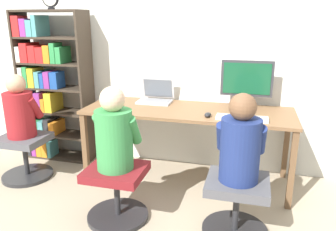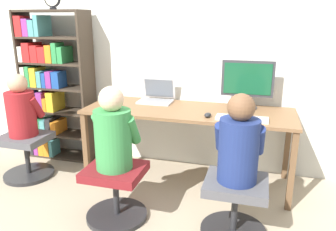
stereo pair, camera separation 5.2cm
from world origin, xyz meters
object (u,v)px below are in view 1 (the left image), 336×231
object	(u,v)px
office_chair_left	(236,204)
office_chair_side	(25,154)
laptop	(156,97)
bookshelf	(47,87)
office_chair_right	(117,190)
person_at_monitor	(240,143)
person_near_shelf	(19,110)
person_at_laptop	(114,133)
keyboard	(242,118)
desktop_monitor	(246,83)

from	to	relation	value
office_chair_left	office_chair_side	world-z (taller)	same
laptop	bookshelf	xyz separation A→B (m)	(-1.26, -0.05, 0.05)
office_chair_right	bookshelf	size ratio (longest dim) A/B	0.30
bookshelf	office_chair_side	world-z (taller)	bookshelf
office_chair_left	person_at_monitor	world-z (taller)	person_at_monitor
office_chair_left	person_at_monitor	size ratio (longest dim) A/B	0.77
person_near_shelf	office_chair_left	bearing A→B (deg)	-10.42
laptop	office_chair_left	distance (m)	1.45
office_chair_left	person_at_laptop	size ratio (longest dim) A/B	0.76
keyboard	person_at_monitor	distance (m)	0.57
desktop_monitor	office_chair_right	world-z (taller)	desktop_monitor
person_at_monitor	laptop	bearing A→B (deg)	133.47
desktop_monitor	person_at_monitor	world-z (taller)	desktop_monitor
office_chair_right	person_at_laptop	xyz separation A→B (m)	(0.00, 0.00, 0.49)
person_near_shelf	bookshelf	bearing A→B (deg)	94.47
desktop_monitor	person_at_laptop	bearing A→B (deg)	-132.77
office_chair_right	laptop	bearing A→B (deg)	88.83
person_at_laptop	bookshelf	xyz separation A→B (m)	(-1.24, 0.97, 0.10)
office_chair_left	bookshelf	world-z (taller)	bookshelf
desktop_monitor	office_chair_side	world-z (taller)	desktop_monitor
office_chair_right	person_near_shelf	distance (m)	1.36
desktop_monitor	bookshelf	world-z (taller)	bookshelf
office_chair_side	person_near_shelf	world-z (taller)	person_near_shelf
person_near_shelf	person_at_laptop	bearing A→B (deg)	-19.95
person_near_shelf	person_at_monitor	bearing A→B (deg)	-10.31
desktop_monitor	office_chair_right	bearing A→B (deg)	-132.64
office_chair_side	person_at_monitor	bearing A→B (deg)	-10.19
office_chair_right	bookshelf	distance (m)	1.68
person_at_laptop	office_chair_side	world-z (taller)	person_at_laptop
office_chair_right	bookshelf	xyz separation A→B (m)	(-1.24, 0.98, 0.59)
laptop	person_near_shelf	bearing A→B (deg)	-154.34
office_chair_right	person_near_shelf	bearing A→B (deg)	159.85
keyboard	office_chair_left	xyz separation A→B (m)	(0.02, -0.57, -0.50)
person_at_laptop	person_near_shelf	size ratio (longest dim) A/B	1.05
person_at_laptop	office_chair_side	distance (m)	1.36
laptop	office_chair_left	size ratio (longest dim) A/B	0.70
keyboard	person_near_shelf	xyz separation A→B (m)	(-2.12, -0.18, -0.03)
person_at_laptop	bookshelf	distance (m)	1.58
bookshelf	office_chair_side	bearing A→B (deg)	-85.57
bookshelf	person_near_shelf	distance (m)	0.55
office_chair_left	bookshelf	xyz separation A→B (m)	(-2.18, 0.93, 0.59)
office_chair_right	bookshelf	world-z (taller)	bookshelf
desktop_monitor	office_chair_right	xyz separation A→B (m)	(-0.94, -1.02, -0.73)
desktop_monitor	person_at_laptop	xyz separation A→B (m)	(-0.94, -1.01, -0.24)
bookshelf	person_near_shelf	xyz separation A→B (m)	(0.04, -0.54, -0.12)
keyboard	office_chair_left	size ratio (longest dim) A/B	0.89
person_at_monitor	person_near_shelf	xyz separation A→B (m)	(-2.14, 0.39, -0.01)
keyboard	office_chair_right	world-z (taller)	keyboard
desktop_monitor	person_near_shelf	distance (m)	2.22
keyboard	bookshelf	size ratio (longest dim) A/B	0.27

